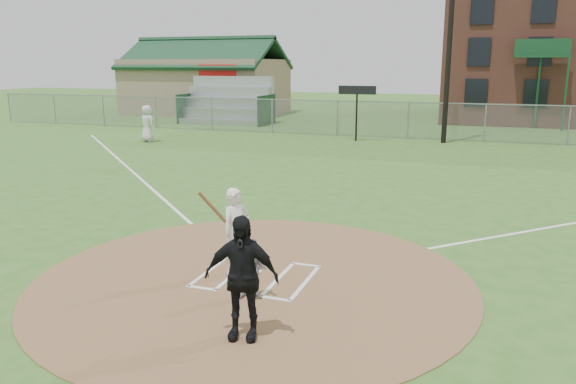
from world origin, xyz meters
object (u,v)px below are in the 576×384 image
(catcher, at_px, (253,269))
(ondeck_player, at_px, (147,124))
(batter_at_plate, at_px, (236,232))
(umpire, at_px, (241,277))
(home_plate, at_px, (249,274))

(catcher, height_order, ondeck_player, ondeck_player)
(ondeck_player, height_order, batter_at_plate, ondeck_player)
(catcher, xyz_separation_m, batter_at_plate, (-0.76, 0.97, 0.33))
(umpire, height_order, ondeck_player, ondeck_player)
(catcher, relative_size, umpire, 0.57)
(home_plate, distance_m, catcher, 1.27)
(home_plate, distance_m, umpire, 2.73)
(catcher, distance_m, umpire, 1.48)
(home_plate, bearing_deg, catcher, -62.89)
(home_plate, relative_size, batter_at_plate, 0.24)
(umpire, xyz_separation_m, batter_at_plate, (-1.15, 2.34, -0.08))
(home_plate, xyz_separation_m, batter_at_plate, (-0.23, -0.05, 0.85))
(catcher, distance_m, ondeck_player, 21.59)
(catcher, bearing_deg, batter_at_plate, 111.92)
(home_plate, bearing_deg, ondeck_player, 128.36)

